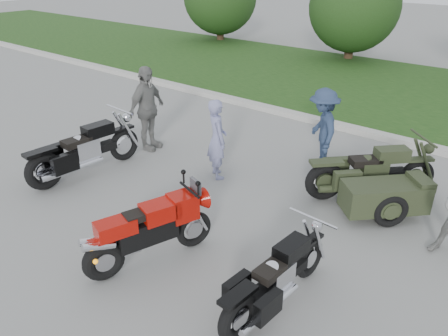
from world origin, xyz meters
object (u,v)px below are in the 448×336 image
Objects in this scene: person_back at (147,109)px; sportbike_red at (147,230)px; cruiser_left at (81,153)px; person_stripe at (217,139)px; cruiser_sidecar at (377,187)px; person_denim at (322,130)px; cruiser_right at (274,282)px.

sportbike_red is at bearing -142.10° from person_back.
person_stripe is (2.13, 1.71, 0.31)m from cruiser_left.
cruiser_sidecar is 1.85m from person_denim.
person_denim reaches higher than cruiser_right.
cruiser_left is at bearing 72.52° from person_stripe.
cruiser_left is at bearing 175.84° from cruiser_right.
cruiser_right is at bearing -20.57° from person_denim.
person_stripe is at bearing -81.47° from person_denim.
person_stripe reaches higher than sportbike_red.
sportbike_red is 1.02× the size of person_back.
cruiser_sidecar is 5.17m from person_back.
cruiser_left is 1.14× the size of cruiser_sidecar.
sportbike_red is 4.45m from person_denim.
cruiser_right is at bearing -3.88° from cruiser_left.
person_stripe is 0.94× the size of person_denim.
cruiser_sidecar is at bearing 78.68° from sportbike_red.
person_back reaches higher than cruiser_left.
cruiser_sidecar is (0.05, 3.16, 0.03)m from cruiser_right.
cruiser_sidecar is 1.31× the size of person_denim.
person_back is (-3.14, 2.84, 0.40)m from sportbike_red.
sportbike_red is 4.25m from person_back.
person_denim reaches higher than person_stripe.
sportbike_red is at bearing -46.12° from person_denim.
person_denim is 0.89× the size of person_back.
person_denim is at bearing -166.05° from cruiser_sidecar.
sportbike_red is 1.22× the size of person_stripe.
person_stripe is at bearing -121.95° from cruiser_sidecar.
cruiser_right is 1.10× the size of person_back.
cruiser_right is at bearing -126.03° from person_back.
person_denim reaches higher than cruiser_left.
cruiser_left is at bearing -87.57° from person_denim.
cruiser_left is 1.33× the size of person_back.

